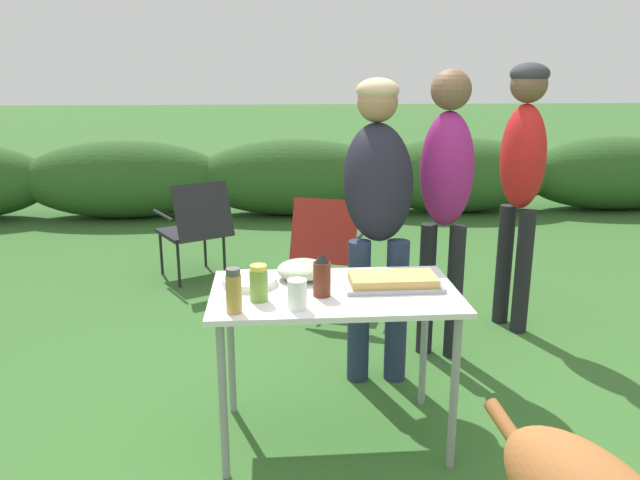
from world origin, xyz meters
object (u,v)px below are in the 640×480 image
object	(u,v)px
food_tray	(393,281)
standing_person_in_navy_coat	(446,185)
bbq_sauce_bottle	(322,276)
relish_jar	(259,283)
camp_chair_near_hedge	(196,225)
spice_jar	(234,291)
standing_person_in_gray_fleece	(378,196)
camp_chair_green_behind_table	(330,245)
folding_table	(334,306)
paper_cup_stack	(297,294)
standing_person_in_dark_puffer	(522,165)
mixing_bowl	(303,270)
plate_stack	(249,281)

from	to	relation	value
food_tray	standing_person_in_navy_coat	world-z (taller)	standing_person_in_navy_coat
bbq_sauce_bottle	relish_jar	size ratio (longest dim) A/B	1.22
camp_chair_near_hedge	spice_jar	bearing A→B (deg)	-109.01
standing_person_in_gray_fleece	camp_chair_green_behind_table	world-z (taller)	standing_person_in_gray_fleece
folding_table	paper_cup_stack	size ratio (longest dim) A/B	8.75
bbq_sauce_bottle	standing_person_in_dark_puffer	world-z (taller)	standing_person_in_dark_puffer
food_tray	mixing_bowl	bearing A→B (deg)	159.50
spice_jar	camp_chair_near_hedge	world-z (taller)	spice_jar
bbq_sauce_bottle	mixing_bowl	bearing A→B (deg)	106.86
plate_stack	mixing_bowl	bearing A→B (deg)	15.96
food_tray	bbq_sauce_bottle	bearing A→B (deg)	-164.99
mixing_bowl	standing_person_in_gray_fleece	world-z (taller)	standing_person_in_gray_fleece
relish_jar	standing_person_in_gray_fleece	distance (m)	1.03
folding_table	plate_stack	bearing A→B (deg)	164.99
plate_stack	paper_cup_stack	size ratio (longest dim) A/B	2.01
standing_person_in_dark_puffer	folding_table	bearing A→B (deg)	-67.77
food_tray	relish_jar	size ratio (longest dim) A/B	2.77
relish_jar	standing_person_in_navy_coat	distance (m)	1.45
mixing_bowl	bbq_sauce_bottle	bearing A→B (deg)	-73.14
food_tray	standing_person_in_gray_fleece	bearing A→B (deg)	86.88
relish_jar	camp_chair_green_behind_table	size ratio (longest dim) A/B	0.19
standing_person_in_dark_puffer	standing_person_in_navy_coat	distance (m)	0.71
mixing_bowl	spice_jar	world-z (taller)	spice_jar
relish_jar	bbq_sauce_bottle	bearing A→B (deg)	8.11
mixing_bowl	bbq_sauce_bottle	xyz separation A→B (m)	(0.07, -0.24, 0.05)
folding_table	food_tray	distance (m)	0.29
bbq_sauce_bottle	standing_person_in_gray_fleece	world-z (taller)	standing_person_in_gray_fleece
standing_person_in_dark_puffer	paper_cup_stack	bearing A→B (deg)	-66.77
standing_person_in_gray_fleece	standing_person_in_navy_coat	distance (m)	0.46
paper_cup_stack	camp_chair_green_behind_table	xyz separation A→B (m)	(0.31, 1.91, -0.33)
spice_jar	relish_jar	bearing A→B (deg)	52.66
folding_table	camp_chair_near_hedge	distance (m)	2.55
relish_jar	camp_chair_near_hedge	distance (m)	2.58
mixing_bowl	standing_person_in_gray_fleece	distance (m)	0.71
folding_table	camp_chair_near_hedge	size ratio (longest dim) A/B	1.32
food_tray	standing_person_in_navy_coat	xyz separation A→B (m)	(0.46, 0.83, 0.29)
standing_person_in_dark_puffer	standing_person_in_navy_coat	bearing A→B (deg)	-78.08
relish_jar	spice_jar	bearing A→B (deg)	-127.34
standing_person_in_dark_puffer	standing_person_in_gray_fleece	bearing A→B (deg)	-82.21
camp_chair_near_hedge	plate_stack	bearing A→B (deg)	-106.36
bbq_sauce_bottle	standing_person_in_navy_coat	size ratio (longest dim) A/B	0.11
folding_table	standing_person_in_gray_fleece	distance (m)	0.83
standing_person_in_navy_coat	camp_chair_green_behind_table	size ratio (longest dim) A/B	2.04
standing_person_in_gray_fleece	camp_chair_near_hedge	bearing A→B (deg)	128.29
paper_cup_stack	standing_person_in_navy_coat	size ratio (longest dim) A/B	0.07
standing_person_in_dark_puffer	camp_chair_near_hedge	bearing A→B (deg)	-138.10
mixing_bowl	relish_jar	distance (m)	0.34
spice_jar	relish_jar	distance (m)	0.16
food_tray	standing_person_in_dark_puffer	size ratio (longest dim) A/B	0.25
relish_jar	standing_person_in_navy_coat	world-z (taller)	standing_person_in_navy_coat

